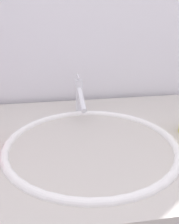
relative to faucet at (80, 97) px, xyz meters
name	(u,v)px	position (x,y,z in m)	size (l,w,h in m)	color
tiled_wall_back	(77,24)	(0.02, 0.19, 0.23)	(2.10, 0.04, 2.40)	silver
sink_basin	(91,159)	(0.00, -0.23, -0.11)	(0.49, 0.49, 0.12)	white
faucet	(80,97)	(0.00, 0.00, 0.00)	(0.02, 0.16, 0.13)	silver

